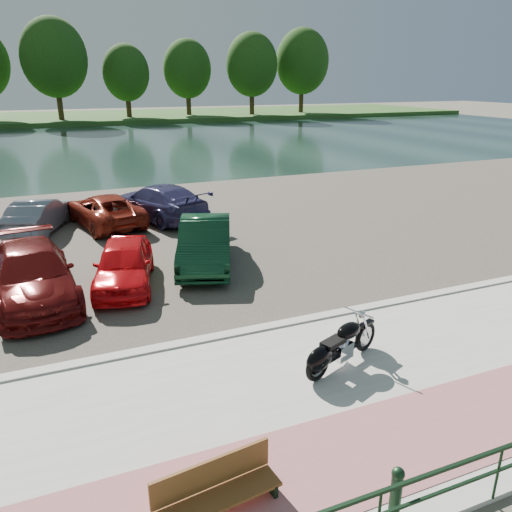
# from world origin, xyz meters

# --- Properties ---
(ground) EXTENTS (200.00, 200.00, 0.00)m
(ground) POSITION_xyz_m (0.00, 0.00, 0.00)
(ground) COLOR #595447
(ground) RESTS_ON ground
(promenade) EXTENTS (60.00, 6.00, 0.10)m
(promenade) POSITION_xyz_m (0.00, -1.00, 0.05)
(promenade) COLOR #B1ADA7
(promenade) RESTS_ON ground
(pink_path) EXTENTS (60.00, 2.00, 0.01)m
(pink_path) POSITION_xyz_m (0.00, -2.50, 0.10)
(pink_path) COLOR #A05A62
(pink_path) RESTS_ON promenade
(kerb) EXTENTS (60.00, 0.30, 0.14)m
(kerb) POSITION_xyz_m (0.00, 2.00, 0.07)
(kerb) COLOR #B1ADA7
(kerb) RESTS_ON ground
(parking_lot) EXTENTS (60.00, 18.00, 0.04)m
(parking_lot) POSITION_xyz_m (0.00, 11.00, 0.02)
(parking_lot) COLOR #3F3933
(parking_lot) RESTS_ON ground
(river) EXTENTS (120.00, 40.00, 0.00)m
(river) POSITION_xyz_m (0.00, 40.00, 0.00)
(river) COLOR #1B312C
(river) RESTS_ON ground
(far_bank) EXTENTS (120.00, 24.00, 0.60)m
(far_bank) POSITION_xyz_m (0.00, 72.00, 0.30)
(far_bank) COLOR #254D1B
(far_bank) RESTS_ON ground
(railing) EXTENTS (24.04, 0.05, 0.90)m
(railing) POSITION_xyz_m (0.00, -4.00, 0.79)
(railing) COLOR black
(railing) RESTS_ON promenade
(bollards) EXTENTS (10.68, 0.18, 0.81)m
(bollards) POSITION_xyz_m (-1.67, -3.70, 0.54)
(bollards) COLOR black
(bollards) RESTS_ON promenade
(far_trees) EXTENTS (70.25, 10.68, 12.52)m
(far_trees) POSITION_xyz_m (4.36, 65.79, 7.49)
(far_trees) COLOR #342513
(far_trees) RESTS_ON far_bank
(motorcycle) EXTENTS (2.22, 1.13, 1.05)m
(motorcycle) POSITION_xyz_m (-0.32, -0.19, 0.56)
(motorcycle) COLOR black
(motorcycle) RESTS_ON promenade
(park_bench) EXTENTS (1.84, 0.67, 0.72)m
(park_bench) POSITION_xyz_m (-3.70, -2.62, 0.43)
(park_bench) COLOR brown
(park_bench) RESTS_ON promenade
(car_3) EXTENTS (2.53, 5.19, 1.46)m
(car_3) POSITION_xyz_m (-6.06, 6.00, 0.77)
(car_3) COLOR #520C0B
(car_3) RESTS_ON parking_lot
(car_4) EXTENTS (2.43, 4.17, 1.33)m
(car_4) POSITION_xyz_m (-3.64, 6.07, 0.71)
(car_4) COLOR red
(car_4) RESTS_ON parking_lot
(car_5) EXTENTS (3.00, 4.82, 1.50)m
(car_5) POSITION_xyz_m (-0.95, 6.83, 0.79)
(car_5) COLOR #0E351E
(car_5) RESTS_ON parking_lot
(car_9) EXTENTS (2.74, 4.24, 1.32)m
(car_9) POSITION_xyz_m (-5.89, 12.93, 0.70)
(car_9) COLOR slate
(car_9) RESTS_ON parking_lot
(car_10) EXTENTS (3.14, 5.02, 1.29)m
(car_10) POSITION_xyz_m (-3.41, 12.84, 0.69)
(car_10) COLOR maroon
(car_10) RESTS_ON parking_lot
(car_11) EXTENTS (3.85, 5.60, 1.50)m
(car_11) POSITION_xyz_m (-1.14, 12.93, 0.79)
(car_11) COLOR navy
(car_11) RESTS_ON parking_lot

